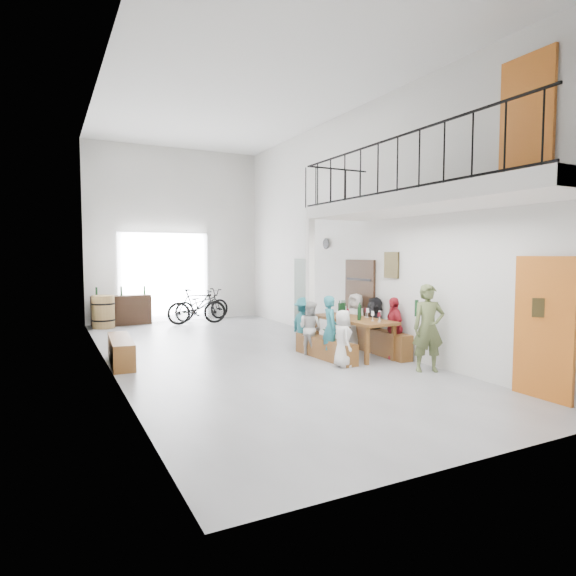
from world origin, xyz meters
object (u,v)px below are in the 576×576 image
oak_barrel (103,312)px  serving_counter (122,310)px  tasting_table (353,322)px  bicycle_near (202,305)px  side_bench (121,351)px  host_standing (428,328)px  bench_inner (325,348)px

oak_barrel → serving_counter: 0.66m
tasting_table → bicycle_near: (-1.28, 6.65, -0.20)m
tasting_table → oak_barrel: bearing=120.4°
side_bench → host_standing: (4.89, -3.18, 0.54)m
bench_inner → host_standing: 2.17m
bicycle_near → oak_barrel: bearing=82.3°
bench_inner → bicycle_near: bearing=91.3°
tasting_table → side_bench: size_ratio=1.15×
oak_barrel → bicycle_near: bicycle_near is taller
serving_counter → bicycle_near: (2.46, -0.08, 0.06)m
tasting_table → serving_counter: 7.70m
bench_inner → oak_barrel: (-3.59, 6.40, 0.26)m
bench_inner → oak_barrel: oak_barrel is taller
side_bench → bicycle_near: bicycle_near is taller
tasting_table → host_standing: (0.39, -1.80, 0.09)m
bench_inner → host_standing: host_standing is taller
serving_counter → tasting_table: bearing=-65.8°
side_bench → serving_counter: serving_counter is taller
side_bench → oak_barrel: oak_barrel is taller
side_bench → bicycle_near: size_ratio=0.93×
host_standing → bicycle_near: 8.62m
host_standing → serving_counter: bearing=139.8°
oak_barrel → serving_counter: size_ratio=0.56×
bench_inner → host_standing: size_ratio=1.15×
side_bench → oak_barrel: (0.20, 4.99, 0.22)m
side_bench → bicycle_near: 6.18m
tasting_table → bicycle_near: 6.78m
host_standing → bicycle_near: (-1.67, 8.45, -0.29)m
tasting_table → bench_inner: size_ratio=1.12×
tasting_table → serving_counter: serving_counter is taller
side_bench → oak_barrel: 5.00m
tasting_table → side_bench: tasting_table is taller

